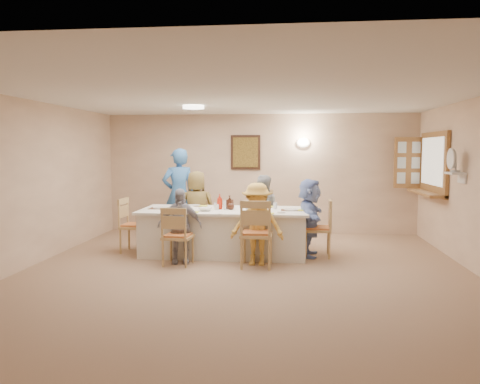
# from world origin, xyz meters

# --- Properties ---
(ground) EXTENTS (7.00, 7.00, 0.00)m
(ground) POSITION_xyz_m (0.00, 0.00, 0.00)
(ground) COLOR #8B6B4D
(room_walls) EXTENTS (7.00, 7.00, 7.00)m
(room_walls) POSITION_xyz_m (0.00, 0.00, 1.51)
(room_walls) COLOR tan
(room_walls) RESTS_ON ground
(wall_picture) EXTENTS (0.62, 0.05, 0.72)m
(wall_picture) POSITION_xyz_m (-0.30, 3.46, 1.70)
(wall_picture) COLOR black
(wall_picture) RESTS_ON room_walls
(wall_sconce) EXTENTS (0.26, 0.09, 0.18)m
(wall_sconce) POSITION_xyz_m (0.90, 3.44, 1.90)
(wall_sconce) COLOR white
(wall_sconce) RESTS_ON room_walls
(ceiling_light) EXTENTS (0.36, 0.36, 0.05)m
(ceiling_light) POSITION_xyz_m (-1.00, 1.50, 2.47)
(ceiling_light) COLOR white
(ceiling_light) RESTS_ON room_walls
(serving_hatch) EXTENTS (0.06, 1.50, 1.15)m
(serving_hatch) POSITION_xyz_m (3.21, 2.40, 1.50)
(serving_hatch) COLOR olive
(serving_hatch) RESTS_ON room_walls
(hatch_sill) EXTENTS (0.30, 1.50, 0.05)m
(hatch_sill) POSITION_xyz_m (3.09, 2.40, 0.97)
(hatch_sill) COLOR olive
(hatch_sill) RESTS_ON room_walls
(shutter_door) EXTENTS (0.55, 0.04, 1.00)m
(shutter_door) POSITION_xyz_m (2.95, 3.16, 1.50)
(shutter_door) COLOR olive
(shutter_door) RESTS_ON room_walls
(fan_shelf) EXTENTS (0.22, 0.36, 0.03)m
(fan_shelf) POSITION_xyz_m (3.13, 1.05, 1.40)
(fan_shelf) COLOR white
(fan_shelf) RESTS_ON room_walls
(desk_fan) EXTENTS (0.30, 0.30, 0.28)m
(desk_fan) POSITION_xyz_m (3.10, 1.05, 1.55)
(desk_fan) COLOR #A5A5A8
(desk_fan) RESTS_ON fan_shelf
(dining_table) EXTENTS (2.78, 1.18, 0.76)m
(dining_table) POSITION_xyz_m (-0.46, 1.35, 0.38)
(dining_table) COLOR white
(dining_table) RESTS_ON ground
(chair_back_left) EXTENTS (0.46, 0.46, 0.92)m
(chair_back_left) POSITION_xyz_m (-1.06, 2.15, 0.46)
(chair_back_left) COLOR tan
(chair_back_left) RESTS_ON ground
(chair_back_right) EXTENTS (0.57, 0.57, 1.02)m
(chair_back_right) POSITION_xyz_m (0.14, 2.15, 0.51)
(chair_back_right) COLOR tan
(chair_back_right) RESTS_ON ground
(chair_front_left) EXTENTS (0.47, 0.47, 0.91)m
(chair_front_left) POSITION_xyz_m (-1.06, 0.55, 0.45)
(chair_front_left) COLOR tan
(chair_front_left) RESTS_ON ground
(chair_front_right) EXTENTS (0.50, 0.50, 1.03)m
(chair_front_right) POSITION_xyz_m (0.14, 0.55, 0.52)
(chair_front_right) COLOR tan
(chair_front_right) RESTS_ON ground
(chair_left_end) EXTENTS (0.47, 0.47, 0.94)m
(chair_left_end) POSITION_xyz_m (-2.01, 1.35, 0.47)
(chair_left_end) COLOR tan
(chair_left_end) RESTS_ON ground
(chair_right_end) EXTENTS (0.47, 0.47, 0.95)m
(chair_right_end) POSITION_xyz_m (1.09, 1.35, 0.47)
(chair_right_end) COLOR tan
(chair_right_end) RESTS_ON ground
(diner_back_left) EXTENTS (0.85, 0.70, 1.38)m
(diner_back_left) POSITION_xyz_m (-1.06, 2.03, 0.69)
(diner_back_left) COLOR brown
(diner_back_left) RESTS_ON ground
(diner_back_right) EXTENTS (0.64, 0.50, 1.30)m
(diner_back_right) POSITION_xyz_m (0.14, 2.03, 0.65)
(diner_back_right) COLOR gray
(diner_back_right) RESTS_ON ground
(diner_front_left) EXTENTS (0.77, 0.50, 1.16)m
(diner_front_left) POSITION_xyz_m (-1.06, 0.67, 0.58)
(diner_front_left) COLOR #9D9CA9
(diner_front_left) RESTS_ON ground
(diner_front_right) EXTENTS (0.87, 0.57, 1.26)m
(diner_front_right) POSITION_xyz_m (0.14, 0.67, 0.63)
(diner_front_right) COLOR gold
(diner_front_right) RESTS_ON ground
(diner_right_end) EXTENTS (1.25, 0.56, 1.29)m
(diner_right_end) POSITION_xyz_m (0.96, 1.35, 0.64)
(diner_right_end) COLOR #839DDE
(diner_right_end) RESTS_ON ground
(caregiver) EXTENTS (1.01, 0.97, 1.78)m
(caregiver) POSITION_xyz_m (-1.51, 2.50, 0.89)
(caregiver) COLOR #376DAF
(caregiver) RESTS_ON ground
(placemat_fl) EXTENTS (0.38, 0.28, 0.01)m
(placemat_fl) POSITION_xyz_m (-1.06, 0.93, 0.76)
(placemat_fl) COLOR #472B19
(placemat_fl) RESTS_ON dining_table
(plate_fl) EXTENTS (0.24, 0.24, 0.02)m
(plate_fl) POSITION_xyz_m (-1.06, 0.93, 0.77)
(plate_fl) COLOR white
(plate_fl) RESTS_ON dining_table
(napkin_fl) EXTENTS (0.15, 0.15, 0.01)m
(napkin_fl) POSITION_xyz_m (-0.88, 0.88, 0.77)
(napkin_fl) COLOR yellow
(napkin_fl) RESTS_ON dining_table
(placemat_fr) EXTENTS (0.32, 0.24, 0.01)m
(placemat_fr) POSITION_xyz_m (0.14, 0.93, 0.76)
(placemat_fr) COLOR #472B19
(placemat_fr) RESTS_ON dining_table
(plate_fr) EXTENTS (0.25, 0.25, 0.02)m
(plate_fr) POSITION_xyz_m (0.14, 0.93, 0.77)
(plate_fr) COLOR white
(plate_fr) RESTS_ON dining_table
(napkin_fr) EXTENTS (0.14, 0.14, 0.01)m
(napkin_fr) POSITION_xyz_m (0.32, 0.88, 0.77)
(napkin_fr) COLOR yellow
(napkin_fr) RESTS_ON dining_table
(placemat_bl) EXTENTS (0.34, 0.25, 0.01)m
(placemat_bl) POSITION_xyz_m (-1.06, 1.77, 0.76)
(placemat_bl) COLOR #472B19
(placemat_bl) RESTS_ON dining_table
(plate_bl) EXTENTS (0.22, 0.22, 0.01)m
(plate_bl) POSITION_xyz_m (-1.06, 1.77, 0.77)
(plate_bl) COLOR white
(plate_bl) RESTS_ON dining_table
(napkin_bl) EXTENTS (0.14, 0.14, 0.01)m
(napkin_bl) POSITION_xyz_m (-0.88, 1.72, 0.77)
(napkin_bl) COLOR yellow
(napkin_bl) RESTS_ON dining_table
(placemat_br) EXTENTS (0.37, 0.28, 0.01)m
(placemat_br) POSITION_xyz_m (0.14, 1.77, 0.76)
(placemat_br) COLOR #472B19
(placemat_br) RESTS_ON dining_table
(plate_br) EXTENTS (0.26, 0.26, 0.02)m
(plate_br) POSITION_xyz_m (0.14, 1.77, 0.77)
(plate_br) COLOR white
(plate_br) RESTS_ON dining_table
(napkin_br) EXTENTS (0.15, 0.15, 0.01)m
(napkin_br) POSITION_xyz_m (0.32, 1.72, 0.77)
(napkin_br) COLOR yellow
(napkin_br) RESTS_ON dining_table
(placemat_le) EXTENTS (0.36, 0.27, 0.01)m
(placemat_le) POSITION_xyz_m (-1.56, 1.35, 0.76)
(placemat_le) COLOR #472B19
(placemat_le) RESTS_ON dining_table
(plate_le) EXTENTS (0.23, 0.23, 0.01)m
(plate_le) POSITION_xyz_m (-1.56, 1.35, 0.77)
(plate_le) COLOR white
(plate_le) RESTS_ON dining_table
(napkin_le) EXTENTS (0.14, 0.14, 0.01)m
(napkin_le) POSITION_xyz_m (-1.38, 1.30, 0.77)
(napkin_le) COLOR yellow
(napkin_le) RESTS_ON dining_table
(placemat_re) EXTENTS (0.34, 0.25, 0.01)m
(placemat_re) POSITION_xyz_m (0.66, 1.35, 0.76)
(placemat_re) COLOR #472B19
(placemat_re) RESTS_ON dining_table
(plate_re) EXTENTS (0.24, 0.24, 0.02)m
(plate_re) POSITION_xyz_m (0.66, 1.35, 0.77)
(plate_re) COLOR white
(plate_re) RESTS_ON dining_table
(napkin_re) EXTENTS (0.14, 0.14, 0.01)m
(napkin_re) POSITION_xyz_m (0.84, 1.30, 0.77)
(napkin_re) COLOR yellow
(napkin_re) RESTS_ON dining_table
(teacup_a) EXTENTS (0.13, 0.13, 0.08)m
(teacup_a) POSITION_xyz_m (-1.22, 0.99, 0.80)
(teacup_a) COLOR white
(teacup_a) RESTS_ON dining_table
(teacup_b) EXTENTS (0.13, 0.13, 0.09)m
(teacup_b) POSITION_xyz_m (-0.09, 1.90, 0.80)
(teacup_b) COLOR white
(teacup_b) RESTS_ON dining_table
(bowl_a) EXTENTS (0.24, 0.24, 0.06)m
(bowl_a) POSITION_xyz_m (-0.74, 1.12, 0.79)
(bowl_a) COLOR white
(bowl_a) RESTS_ON dining_table
(bowl_b) EXTENTS (0.31, 0.31, 0.06)m
(bowl_b) POSITION_xyz_m (-0.09, 1.57, 0.79)
(bowl_b) COLOR white
(bowl_b) RESTS_ON dining_table
(condiment_ketchup) EXTENTS (0.10, 0.10, 0.26)m
(condiment_ketchup) POSITION_xyz_m (-0.54, 1.37, 0.89)
(condiment_ketchup) COLOR red
(condiment_ketchup) RESTS_ON dining_table
(condiment_brown) EXTENTS (0.16, 0.16, 0.23)m
(condiment_brown) POSITION_xyz_m (-0.38, 1.45, 0.87)
(condiment_brown) COLOR #381A0F
(condiment_brown) RESTS_ON dining_table
(condiment_malt) EXTENTS (0.19, 0.19, 0.16)m
(condiment_malt) POSITION_xyz_m (-0.35, 1.33, 0.84)
(condiment_malt) COLOR #381A0F
(condiment_malt) RESTS_ON dining_table
(drinking_glass) EXTENTS (0.07, 0.07, 0.10)m
(drinking_glass) POSITION_xyz_m (-0.61, 1.40, 0.82)
(drinking_glass) COLOR silver
(drinking_glass) RESTS_ON dining_table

